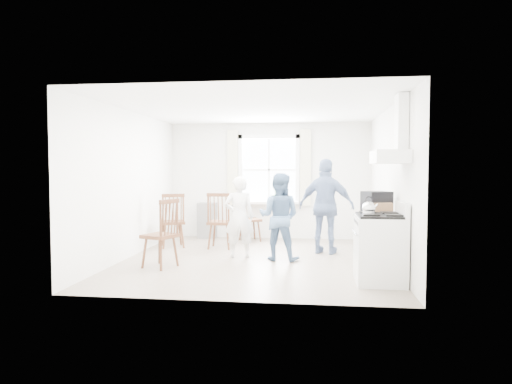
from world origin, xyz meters
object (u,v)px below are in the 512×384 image
object	(u,v)px
gas_stove	(380,248)
windsor_chair_b	(219,215)
windsor_chair_a	(173,215)
person_mid	(279,217)
person_right	(326,206)
person_left	(239,217)
stereo_stack	(377,202)
low_cabinet	(378,242)
windsor_chair_c	(166,226)

from	to	relation	value
gas_stove	windsor_chair_b	xyz separation A→B (m)	(-2.74, 2.29, 0.20)
windsor_chair_a	person_mid	bearing A→B (deg)	-23.00
windsor_chair_a	person_right	bearing A→B (deg)	-4.29
windsor_chair_b	person_left	world-z (taller)	person_left
person_left	stereo_stack	bearing A→B (deg)	148.04
low_cabinet	person_mid	bearing A→B (deg)	156.35
low_cabinet	windsor_chair_c	bearing A→B (deg)	-177.09
windsor_chair_c	windsor_chair_a	bearing A→B (deg)	103.85
gas_stove	person_right	distance (m)	2.23
windsor_chair_a	windsor_chair_c	size ratio (longest dim) A/B	0.99
person_left	person_mid	world-z (taller)	person_mid
low_cabinet	person_left	size ratio (longest dim) A/B	0.62
gas_stove	person_mid	distance (m)	2.06
windsor_chair_a	gas_stove	bearing A→B (deg)	-32.15
low_cabinet	windsor_chair_b	distance (m)	3.23
person_mid	person_right	distance (m)	1.09
windsor_chair_b	stereo_stack	bearing A→B (deg)	-30.52
stereo_stack	windsor_chair_c	size ratio (longest dim) A/B	0.43
windsor_chair_c	person_right	distance (m)	3.01
stereo_stack	person_left	size ratio (longest dim) A/B	0.33
gas_stove	stereo_stack	size ratio (longest dim) A/B	2.36
person_left	person_mid	xyz separation A→B (m)	(0.72, -0.14, 0.03)
person_mid	stereo_stack	bearing A→B (deg)	165.22
low_cabinet	person_mid	world-z (taller)	person_mid
windsor_chair_b	person_right	world-z (taller)	person_right
windsor_chair_b	person_mid	world-z (taller)	person_mid
windsor_chair_b	person_right	size ratio (longest dim) A/B	0.63
stereo_stack	gas_stove	bearing A→B (deg)	-92.90
windsor_chair_a	person_right	world-z (taller)	person_right
windsor_chair_c	stereo_stack	bearing A→B (deg)	2.15
gas_stove	stereo_stack	xyz separation A→B (m)	(0.03, 0.65, 0.58)
windsor_chair_b	person_left	distance (m)	0.91
person_left	person_right	xyz separation A→B (m)	(1.55, 0.55, 0.16)
windsor_chair_c	person_right	size ratio (longest dim) A/B	0.63
low_cabinet	stereo_stack	distance (m)	0.62
person_right	windsor_chair_c	bearing A→B (deg)	46.84
low_cabinet	windsor_chair_b	size ratio (longest dim) A/B	0.81
gas_stove	windsor_chair_b	world-z (taller)	gas_stove
low_cabinet	stereo_stack	world-z (taller)	stereo_stack
windsor_chair_b	person_right	xyz separation A→B (m)	(2.06, -0.20, 0.20)
windsor_chair_b	gas_stove	bearing A→B (deg)	-39.89
stereo_stack	person_left	bearing A→B (deg)	158.73
low_cabinet	windsor_chair_b	xyz separation A→B (m)	(-2.81, 1.59, 0.23)
gas_stove	windsor_chair_a	bearing A→B (deg)	147.85
windsor_chair_c	person_mid	world-z (taller)	person_mid
stereo_stack	person_right	size ratio (longest dim) A/B	0.27
windsor_chair_b	person_left	xyz separation A→B (m)	(0.51, -0.76, 0.04)
windsor_chair_a	person_mid	size ratio (longest dim) A/B	0.73
person_mid	person_right	world-z (taller)	person_right
gas_stove	low_cabinet	bearing A→B (deg)	84.32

